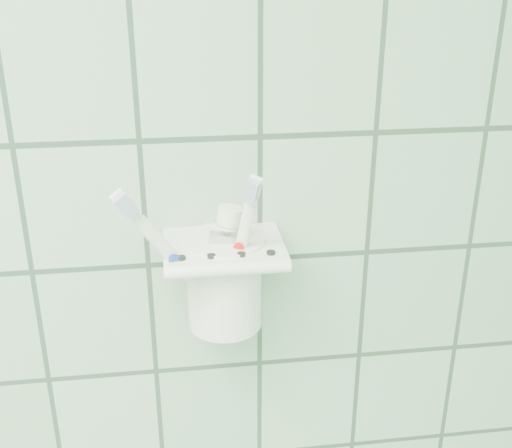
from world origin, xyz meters
The scene contains 6 objects.
holder_bracket centered at (0.63, 1.15, 1.29)m, with size 0.13×0.11×0.04m.
cup centered at (0.63, 1.16, 1.25)m, with size 0.09×0.09×0.11m.
toothbrush_pink centered at (0.63, 1.15, 1.31)m, with size 0.11×0.06×0.21m.
toothbrush_blue centered at (0.63, 1.17, 1.30)m, with size 0.07×0.06×0.19m.
toothbrush_orange centered at (0.63, 1.17, 1.30)m, with size 0.04×0.07×0.20m.
toothpaste_tube centered at (0.62, 1.15, 1.28)m, with size 0.06×0.03×0.15m.
Camera 1 is at (0.58, 0.50, 1.60)m, focal length 45.00 mm.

